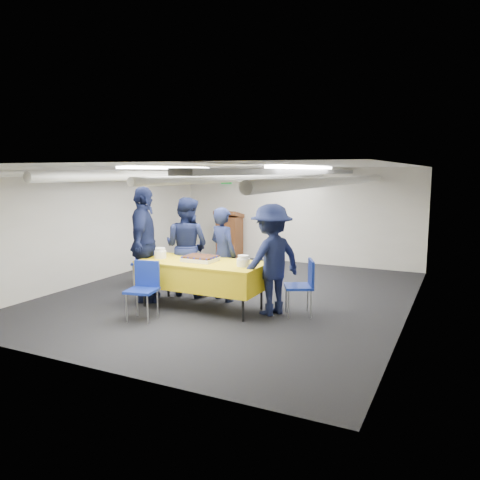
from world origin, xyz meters
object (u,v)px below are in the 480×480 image
Objects in this scene: sheet_cake at (200,258)px; chair_near at (144,284)px; chair_right at (304,281)px; sailor_b at (187,247)px; podium at (229,236)px; sailor_a at (223,254)px; chair_left at (144,258)px; sailor_d at (271,260)px; sailor_c at (144,244)px; serving_table at (202,274)px.

chair_near is (-0.47, -0.87, -0.28)m from sheet_cake.
chair_right is 2.32m from sailor_b.
sheet_cake is 4.21m from podium.
sailor_a is at bearing 177.31° from sailor_b.
chair_left is 0.54× the size of sailor_a.
chair_right is 0.51× the size of sailor_d.
chair_near is at bearing -150.27° from chair_right.
podium is (-1.48, 3.93, -0.20)m from sheet_cake.
sailor_d reaches higher than chair_left.
sailor_c is at bearing -171.48° from chair_right.
serving_table is 1.65m from chair_right.
sailor_a is 1.10m from sailor_d.
sailor_a is 0.94× the size of sailor_d.
sailor_a is (1.93, -0.33, 0.27)m from chair_left.
sailor_a is at bearing 77.76° from sheet_cake.
chair_right is at bearing 11.71° from sheet_cake.
sailor_a reaches higher than podium.
chair_left is (-0.32, -3.04, -0.08)m from podium.
sailor_d reaches higher than chair_near.
sailor_b is at bearing 20.45° from sailor_a.
sailor_b is at bearing 137.80° from serving_table.
sailor_d is (1.12, 0.20, 0.30)m from serving_table.
sailor_d is (2.96, -0.70, 0.33)m from chair_left.
sailor_d is at bearing 32.95° from chair_near.
chair_near is at bearing -120.73° from serving_table.
serving_table is at bearing -26.16° from chair_left.
sailor_b reaches higher than sheet_cake.
sailor_b reaches higher than sailor_a.
sheet_cake is at bearing -114.87° from sailor_c.
serving_table is 1.63× the size of podium.
sheet_cake is 0.30× the size of sailor_b.
sheet_cake reaches higher than serving_table.
sailor_b is at bearing -61.82° from sailor_c.
sheet_cake is at bearing -168.29° from chair_right.
sailor_d is at bearing 9.21° from sheet_cake.
sailor_b is (-2.28, 0.25, 0.35)m from chair_right.
serving_table is 4.23m from podium.
podium is 3.06m from chair_left.
serving_table is 0.26m from sheet_cake.
podium reaches higher than chair_left.
sheet_cake is (-0.04, 0.02, 0.26)m from serving_table.
sailor_a is at bearing -82.10° from sailor_d.
serving_table is at bearing 137.49° from sailor_b.
chair_right is at bearing 12.52° from serving_table.
sailor_c reaches higher than sailor_a.
sailor_a is (0.08, 0.58, 0.25)m from serving_table.
podium is 0.73× the size of sailor_d.
chair_right reaches higher than sheet_cake.
chair_left is 1.97m from sailor_a.
sailor_b is 1.02× the size of sailor_d.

